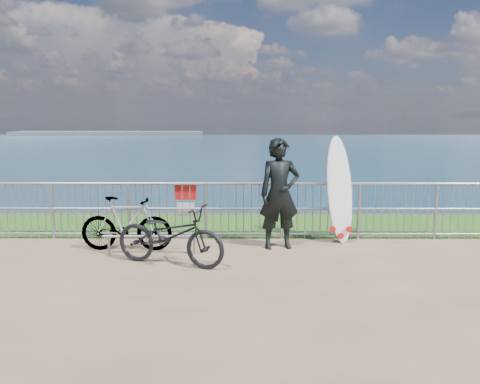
{
  "coord_description": "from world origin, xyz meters",
  "views": [
    {
      "loc": [
        0.22,
        -7.36,
        2.4
      ],
      "look_at": [
        0.18,
        1.2,
        1.0
      ],
      "focal_mm": 35.0,
      "sensor_mm": 36.0,
      "label": 1
    }
  ],
  "objects_px": {
    "bicycle_near": "(170,235)",
    "bicycle_far": "(126,224)",
    "surfer": "(279,194)",
    "surfboard": "(340,193)"
  },
  "relations": [
    {
      "from": "surfer",
      "to": "bicycle_near",
      "type": "height_order",
      "value": "surfer"
    },
    {
      "from": "bicycle_near",
      "to": "surfboard",
      "type": "bearing_deg",
      "value": -45.2
    },
    {
      "from": "bicycle_far",
      "to": "surfer",
      "type": "bearing_deg",
      "value": -84.2
    },
    {
      "from": "surfer",
      "to": "surfboard",
      "type": "height_order",
      "value": "surfboard"
    },
    {
      "from": "surfer",
      "to": "surfboard",
      "type": "relative_size",
      "value": 0.98
    },
    {
      "from": "bicycle_near",
      "to": "bicycle_far",
      "type": "bearing_deg",
      "value": 66.94
    },
    {
      "from": "surfer",
      "to": "bicycle_far",
      "type": "height_order",
      "value": "surfer"
    },
    {
      "from": "surfer",
      "to": "bicycle_near",
      "type": "bearing_deg",
      "value": -160.91
    },
    {
      "from": "surfboard",
      "to": "bicycle_near",
      "type": "distance_m",
      "value": 3.4
    },
    {
      "from": "surfer",
      "to": "bicycle_near",
      "type": "distance_m",
      "value": 2.15
    }
  ]
}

